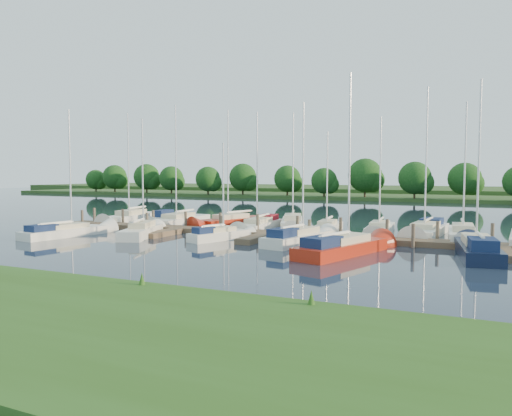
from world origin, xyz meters
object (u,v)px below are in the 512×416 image
at_px(sailboat_s_2, 220,236).
at_px(sailboat_n_0, 131,219).
at_px(dock, 267,235).
at_px(sailboat_n_5, 293,225).
at_px(motorboat, 162,219).

bearing_deg(sailboat_s_2, sailboat_n_0, 172.71).
height_order(dock, sailboat_n_5, sailboat_n_5).
bearing_deg(sailboat_n_0, motorboat, -165.94).
relative_size(dock, sailboat_n_5, 3.74).
xyz_separation_m(dock, sailboat_n_0, (-17.43, 5.44, 0.08)).
height_order(dock, sailboat_s_2, sailboat_s_2).
bearing_deg(motorboat, sailboat_s_2, 140.68).
relative_size(sailboat_n_0, sailboat_n_5, 1.06).
xyz_separation_m(sailboat_n_0, sailboat_s_2, (14.79, -8.10, 0.03)).
bearing_deg(sailboat_s_2, sailboat_n_5, 99.03).
bearing_deg(sailboat_n_0, sailboat_s_2, 145.18).
bearing_deg(sailboat_n_5, sailboat_n_0, -14.66).
bearing_deg(motorboat, sailboat_n_0, 19.03).
xyz_separation_m(motorboat, sailboat_n_5, (13.84, 0.36, -0.04)).
bearing_deg(dock, sailboat_s_2, -134.76).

